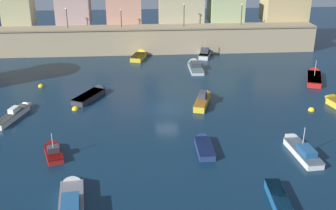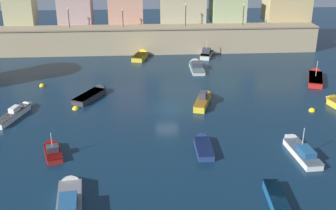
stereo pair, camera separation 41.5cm
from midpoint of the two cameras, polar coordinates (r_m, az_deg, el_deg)
The scene contains 21 objects.
ground_plane at distance 47.42m, azimuth 0.10°, elevation -0.65°, with size 142.12×142.12×0.00m, color #0C2338.
quay_wall at distance 71.14m, azimuth -1.36°, elevation 9.06°, with size 54.43×4.16×4.44m.
old_town_backdrop at distance 74.21m, azimuth 0.08°, elevation 14.06°, with size 53.43×5.61×9.33m.
quay_lamp_0 at distance 71.12m, azimuth -13.43°, elevation 12.10°, with size 0.32×0.32×3.29m.
quay_lamp_1 at distance 70.27m, azimuth -6.10°, elevation 12.29°, with size 0.32×0.32×2.97m.
quay_lamp_2 at distance 70.60m, azimuth 2.64°, elevation 12.79°, with size 0.32×0.32×3.71m.
quay_lamp_3 at distance 72.37m, azimuth 10.57°, elevation 12.63°, with size 0.32×0.32×3.60m.
moored_boat_0 at distance 49.36m, azimuth 5.17°, elevation 0.85°, with size 3.16×6.52×1.77m.
moored_boat_1 at distance 68.03m, azimuth -3.56°, elevation 6.82°, with size 2.96×5.18×1.63m.
moored_boat_3 at distance 39.06m, azimuth 5.11°, elevation -5.46°, with size 1.52×4.88×1.37m.
moored_boat_4 at distance 40.12m, azimuth 17.81°, elevation -5.67°, with size 1.92×6.67×3.15m.
moored_boat_5 at distance 69.40m, azimuth 5.55°, elevation 7.15°, with size 2.92×5.48×3.22m.
moored_boat_6 at distance 60.98m, azimuth 19.86°, elevation 3.68°, with size 4.26×7.22×3.33m.
moored_boat_7 at distance 48.74m, azimuth -19.94°, elevation -0.92°, with size 3.08×7.21×1.37m.
moored_boat_9 at distance 52.18m, azimuth -9.91°, elevation 1.60°, with size 4.44×6.42×1.56m.
moored_boat_10 at distance 62.75m, azimuth 4.06°, elevation 5.45°, with size 1.83×6.79×1.76m.
moored_boat_11 at distance 39.42m, azimuth -15.43°, elevation -5.96°, with size 2.48×4.33×2.79m.
moored_boat_12 at distance 32.10m, azimuth -13.06°, elevation -12.42°, with size 2.49×7.31×1.86m.
mooring_buoy_0 at distance 49.92m, azimuth 19.48°, elevation -0.79°, with size 0.75×0.75×0.75m, color yellow.
mooring_buoy_1 at distance 57.36m, azimuth -16.79°, elevation 2.50°, with size 0.74×0.74×0.74m, color yellow.
mooring_buoy_2 at distance 48.70m, azimuth -12.40°, elevation -0.57°, with size 0.79×0.79×0.79m, color yellow.
Camera 2 is at (-2.85, -43.59, 18.46)m, focal length 44.15 mm.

